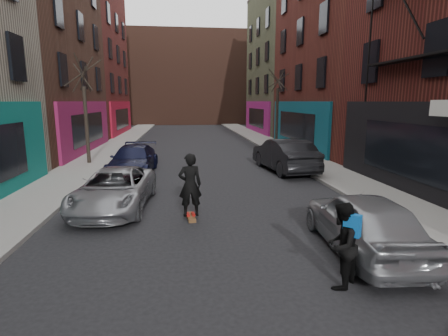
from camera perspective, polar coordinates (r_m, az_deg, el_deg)
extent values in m
cube|color=gray|center=(32.67, -16.13, 4.36)|extent=(2.50, 84.00, 0.13)
cube|color=gray|center=(33.05, 5.85, 4.80)|extent=(2.50, 84.00, 0.13)
cube|color=#47281E|center=(58.18, -6.05, 14.22)|extent=(40.00, 10.00, 14.00)
imported|color=gray|center=(12.09, -17.41, -3.31)|extent=(2.50, 4.85, 1.31)
imported|color=black|center=(17.52, -14.59, 1.25)|extent=(2.23, 4.91, 1.39)
imported|color=#92959A|center=(8.92, 21.73, -8.12)|extent=(1.99, 4.38, 1.46)
imported|color=black|center=(18.01, 9.79, 2.14)|extent=(2.33, 5.23, 1.67)
cube|color=brown|center=(10.74, -5.47, -7.98)|extent=(0.31, 0.82, 0.10)
imported|color=black|center=(10.46, -5.57, -2.76)|extent=(0.74, 0.53, 1.91)
imported|color=black|center=(7.10, 18.57, -11.89)|extent=(1.02, 1.01, 1.66)
cube|color=#0C5AB5|center=(6.89, 20.21, -8.75)|extent=(0.31, 0.31, 0.42)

